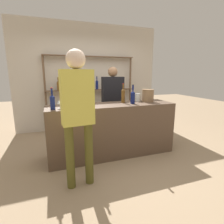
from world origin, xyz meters
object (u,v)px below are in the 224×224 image
at_px(wine_glass, 59,102).
at_px(ice_bucket, 148,96).
at_px(counter_bottle_0, 86,99).
at_px(counter_bottle_4, 83,99).
at_px(counter_bottle_3, 52,101).
at_px(counter_bottle_5, 123,95).
at_px(counter_bottle_2, 84,96).
at_px(customer_left, 78,108).
at_px(counter_bottle_1, 133,97).
at_px(server_behind_counter, 113,98).
at_px(cork_jar, 138,97).

distance_m(wine_glass, ice_bucket, 1.70).
distance_m(counter_bottle_0, counter_bottle_4, 0.14).
distance_m(counter_bottle_3, counter_bottle_5, 1.30).
height_order(counter_bottle_2, customer_left, customer_left).
height_order(counter_bottle_1, counter_bottle_5, counter_bottle_5).
xyz_separation_m(counter_bottle_1, customer_left, (-1.11, -0.71, -0.01)).
bearing_deg(counter_bottle_0, counter_bottle_5, 16.57).
relative_size(counter_bottle_5, server_behind_counter, 0.22).
bearing_deg(server_behind_counter, cork_jar, 29.32).
relative_size(counter_bottle_5, ice_bucket, 1.51).
bearing_deg(server_behind_counter, counter_bottle_5, 0.09).
bearing_deg(counter_bottle_1, counter_bottle_0, -176.21).
xyz_separation_m(counter_bottle_3, cork_jar, (1.62, 0.30, -0.05)).
height_order(counter_bottle_5, ice_bucket, counter_bottle_5).
xyz_separation_m(counter_bottle_2, ice_bucket, (1.23, -0.12, -0.02)).
relative_size(counter_bottle_1, cork_jar, 2.23).
xyz_separation_m(counter_bottle_2, server_behind_counter, (0.76, 0.61, -0.14)).
relative_size(ice_bucket, cork_jar, 1.55).
distance_m(wine_glass, customer_left, 0.67).
xyz_separation_m(counter_bottle_2, cork_jar, (1.07, -0.01, -0.07)).
distance_m(counter_bottle_1, counter_bottle_5, 0.21).
distance_m(counter_bottle_4, counter_bottle_5, 0.78).
height_order(counter_bottle_4, server_behind_counter, server_behind_counter).
relative_size(counter_bottle_3, counter_bottle_5, 0.92).
xyz_separation_m(counter_bottle_1, wine_glass, (-1.30, -0.07, -0.02)).
bearing_deg(counter_bottle_1, counter_bottle_4, 174.86).
xyz_separation_m(counter_bottle_4, ice_bucket, (1.28, 0.03, 0.00)).
bearing_deg(counter_bottle_2, customer_left, -105.11).
relative_size(counter_bottle_1, counter_bottle_4, 1.14).
bearing_deg(counter_bottle_0, ice_bucket, 7.81).
relative_size(cork_jar, customer_left, 0.09).
distance_m(counter_bottle_0, wine_glass, 0.42).
xyz_separation_m(counter_bottle_3, server_behind_counter, (1.31, 0.93, -0.13)).
bearing_deg(customer_left, counter_bottle_0, -24.14).
xyz_separation_m(counter_bottle_2, wine_glass, (-0.45, -0.30, -0.04)).
distance_m(counter_bottle_1, counter_bottle_2, 0.88).
bearing_deg(ice_bucket, counter_bottle_0, -172.19).
distance_m(counter_bottle_0, server_behind_counter, 1.21).
height_order(counter_bottle_0, counter_bottle_3, counter_bottle_0).
distance_m(counter_bottle_3, customer_left, 0.69).
height_order(counter_bottle_3, ice_bucket, counter_bottle_3).
bearing_deg(counter_bottle_1, ice_bucket, 16.69).
relative_size(counter_bottle_2, counter_bottle_3, 1.11).
distance_m(counter_bottle_2, cork_jar, 1.07).
distance_m(counter_bottle_1, ice_bucket, 0.40).
relative_size(counter_bottle_3, customer_left, 0.19).
distance_m(counter_bottle_2, ice_bucket, 1.24).
bearing_deg(wine_glass, counter_bottle_2, 33.96).
xyz_separation_m(counter_bottle_2, customer_left, (-0.26, -0.94, -0.03)).
xyz_separation_m(counter_bottle_1, counter_bottle_2, (-0.85, 0.24, 0.01)).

